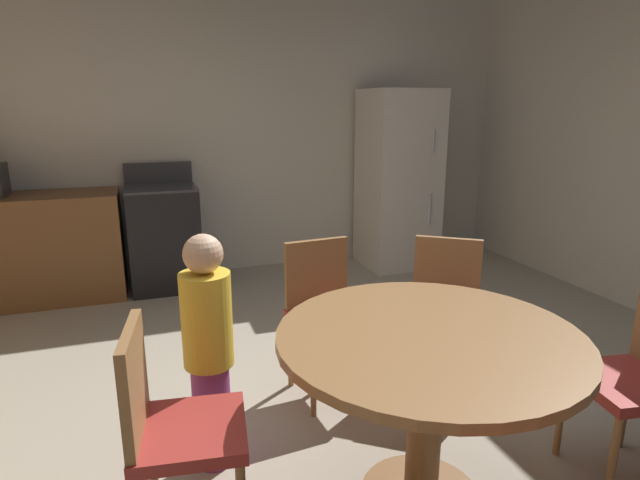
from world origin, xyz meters
TOP-DOWN VIEW (x-y plane):
  - ground_plane at (0.00, 0.00)m, footprint 14.00×14.00m
  - wall_back at (0.00, 3.09)m, footprint 6.08×0.12m
  - kitchen_counter at (-1.88, 2.69)m, footprint 1.73×0.60m
  - oven_range at (-0.66, 2.69)m, footprint 0.60×0.60m
  - refrigerator at (1.63, 2.64)m, footprint 0.68×0.68m
  - dining_table at (0.19, -0.43)m, footprint 1.19×1.19m
  - chair_west at (-0.79, -0.30)m, footprint 0.45×0.45m
  - chair_north at (0.10, 0.55)m, footprint 0.43×0.43m
  - chair_northeast at (0.76, 0.36)m, footprint 0.56×0.56m
  - person_child at (-0.60, 0.10)m, footprint 0.31×0.31m

SIDE VIEW (x-z plane):
  - ground_plane at x=0.00m, z-range 0.00..0.00m
  - kitchen_counter at x=-1.88m, z-range 0.00..0.90m
  - oven_range at x=-0.66m, z-range -0.08..1.02m
  - chair_west at x=-0.79m, z-range 0.07..0.94m
  - chair_north at x=0.10m, z-range 0.07..0.94m
  - chair_northeast at x=0.76m, z-range 0.07..0.94m
  - person_child at x=-0.60m, z-range 0.03..1.12m
  - dining_table at x=0.19m, z-range 0.22..0.98m
  - refrigerator at x=1.63m, z-range 0.00..1.76m
  - wall_back at x=0.00m, z-range 0.00..2.70m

